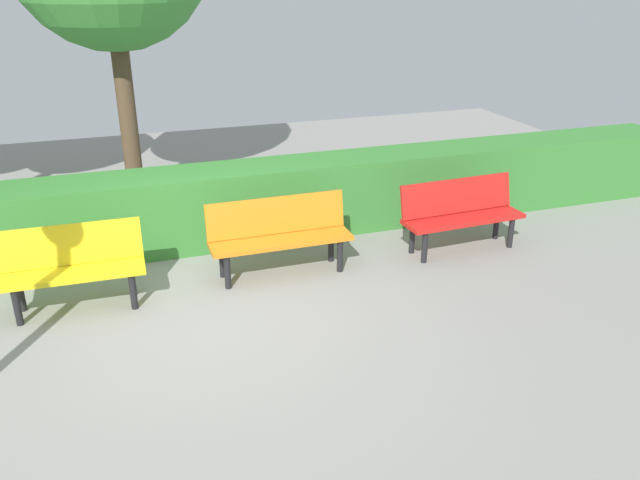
{
  "coord_description": "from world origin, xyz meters",
  "views": [
    {
      "loc": [
        0.76,
        5.58,
        3.23
      ],
      "look_at": [
        -1.27,
        -0.35,
        0.55
      ],
      "focal_mm": 35.75,
      "sensor_mm": 36.0,
      "label": 1
    }
  ],
  "objects": [
    {
      "name": "hedge_row",
      "position": [
        -1.04,
        -1.96,
        0.48
      ],
      "size": [
        12.39,
        0.77,
        0.95
      ],
      "primitive_type": "cube",
      "color": "#387F33",
      "rests_on": "ground_plane"
    },
    {
      "name": "bench_red",
      "position": [
        -3.24,
        -0.78,
        0.48
      ],
      "size": [
        1.55,
        0.54,
        0.86
      ],
      "rotation": [
        0.0,
        0.0,
        0.04
      ],
      "color": "red",
      "rests_on": "ground_plane"
    },
    {
      "name": "bench_orange",
      "position": [
        -0.95,
        -0.85,
        0.48
      ],
      "size": [
        1.61,
        0.46,
        0.86
      ],
      "rotation": [
        0.0,
        0.0,
        0.0
      ],
      "color": "orange",
      "rests_on": "ground_plane"
    },
    {
      "name": "ground_plane",
      "position": [
        0.0,
        0.0,
        0.0
      ],
      "size": [
        16.39,
        16.39,
        0.0
      ],
      "primitive_type": "plane",
      "color": "gray"
    },
    {
      "name": "bench_yellow",
      "position": [
        1.24,
        -0.73,
        0.48
      ],
      "size": [
        1.4,
        0.49,
        0.86
      ],
      "rotation": [
        0.0,
        0.0,
        -0.02
      ],
      "color": "yellow",
      "rests_on": "ground_plane"
    }
  ]
}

